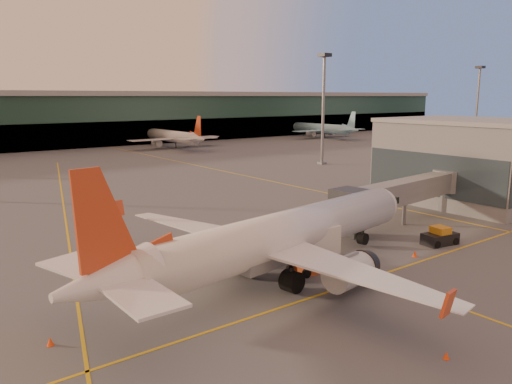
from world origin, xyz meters
TOP-DOWN VIEW (x-y plane):
  - ground at (0.00, 0.00)m, footprint 600.00×600.00m
  - taxi_markings at (-7.32, 44.49)m, footprint 100.12×173.00m
  - gate_building at (41.93, 17.93)m, footprint 18.40×22.40m
  - mast_east_near at (55.00, 62.00)m, footprint 2.40×2.40m
  - mast_east_far at (130.00, 66.00)m, footprint 2.40×2.40m
  - main_airplane at (-2.52, 9.63)m, footprint 38.84×35.18m
  - jet_bridge at (24.11, 15.14)m, footprint 26.11×5.72m
  - catering_truck at (1.61, 9.54)m, footprint 5.48×2.67m
  - pushback_tug at (18.72, 7.19)m, footprint 4.16×2.72m
  - cone_nose at (17.37, 8.04)m, footprint 0.47×0.47m
  - cone_tail at (-21.55, 9.56)m, footprint 0.46×0.46m
  - cone_wing_right at (-2.61, -6.98)m, footprint 0.38×0.38m
  - cone_wing_left at (-4.15, 25.98)m, footprint 0.46×0.46m
  - cone_fwd at (12.88, 6.26)m, footprint 0.50×0.50m

SIDE VIEW (x-z plane):
  - ground at x=0.00m, z-range 0.00..0.00m
  - taxi_markings at x=-7.32m, z-range 0.00..0.01m
  - cone_wing_right at x=-2.61m, z-range -0.01..0.48m
  - cone_tail at x=-21.55m, z-range -0.01..0.58m
  - cone_wing_left at x=-4.15m, z-range -0.01..0.58m
  - cone_nose at x=17.37m, z-range -0.01..0.58m
  - cone_fwd at x=12.88m, z-range -0.01..0.62m
  - pushback_tug at x=18.72m, z-range -0.19..1.80m
  - catering_truck at x=1.61m, z-range 0.29..4.46m
  - main_airplane at x=-2.52m, z-range -2.06..9.69m
  - jet_bridge at x=24.11m, z-range 1.12..6.95m
  - gate_building at x=41.93m, z-range -0.01..12.59m
  - mast_east_near at x=55.00m, z-range 2.06..27.66m
  - mast_east_far at x=130.00m, z-range 2.06..27.66m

